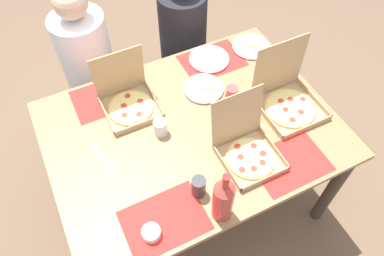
# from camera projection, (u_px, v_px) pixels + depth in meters

# --- Properties ---
(ground_plane) EXTENTS (6.00, 6.00, 0.00)m
(ground_plane) POSITION_uv_depth(u_px,v_px,m) (192.00, 195.00, 2.53)
(ground_plane) COLOR brown
(dining_table) EXTENTS (1.47, 1.09, 0.78)m
(dining_table) POSITION_uv_depth(u_px,v_px,m) (192.00, 140.00, 1.99)
(dining_table) COLOR #3F3328
(dining_table) RESTS_ON ground_plane
(placemat_near_left) EXTENTS (0.36, 0.26, 0.00)m
(placemat_near_left) POSITION_uv_depth(u_px,v_px,m) (164.00, 220.00, 1.61)
(placemat_near_left) COLOR red
(placemat_near_left) RESTS_ON dining_table
(placemat_near_right) EXTENTS (0.36, 0.26, 0.00)m
(placemat_near_right) POSITION_uv_depth(u_px,v_px,m) (290.00, 163.00, 1.78)
(placemat_near_right) COLOR red
(placemat_near_right) RESTS_ON dining_table
(placemat_far_left) EXTENTS (0.36, 0.26, 0.00)m
(placemat_far_left) POSITION_uv_depth(u_px,v_px,m) (106.00, 97.00, 2.03)
(placemat_far_left) COLOR red
(placemat_far_left) RESTS_ON dining_table
(placemat_far_right) EXTENTS (0.36, 0.26, 0.00)m
(placemat_far_right) POSITION_uv_depth(u_px,v_px,m) (212.00, 61.00, 2.20)
(placemat_far_right) COLOR red
(placemat_far_right) RESTS_ON dining_table
(pizza_box_edge_far) EXTENTS (0.27, 0.31, 0.30)m
(pizza_box_edge_far) POSITION_uv_depth(u_px,v_px,m) (247.00, 149.00, 1.77)
(pizza_box_edge_far) COLOR tan
(pizza_box_edge_far) RESTS_ON dining_table
(pizza_box_center) EXTENTS (0.31, 0.32, 0.35)m
(pizza_box_center) POSITION_uv_depth(u_px,v_px,m) (288.00, 98.00, 1.96)
(pizza_box_center) COLOR tan
(pizza_box_center) RESTS_ON dining_table
(pizza_box_corner_left) EXTENTS (0.28, 0.28, 0.31)m
(pizza_box_corner_left) POSITION_uv_depth(u_px,v_px,m) (128.00, 100.00, 1.96)
(pizza_box_corner_left) COLOR tan
(pizza_box_corner_left) RESTS_ON dining_table
(plate_near_right) EXTENTS (0.22, 0.22, 0.03)m
(plate_near_right) POSITION_uv_depth(u_px,v_px,m) (204.00, 88.00, 2.06)
(plate_near_right) COLOR white
(plate_near_right) RESTS_ON dining_table
(plate_far_left) EXTENTS (0.24, 0.24, 0.02)m
(plate_far_left) POSITION_uv_depth(u_px,v_px,m) (209.00, 59.00, 2.20)
(plate_far_left) COLOR white
(plate_far_left) RESTS_ON dining_table
(plate_far_right) EXTENTS (0.23, 0.23, 0.03)m
(plate_far_right) POSITION_uv_depth(u_px,v_px,m) (251.00, 47.00, 2.27)
(plate_far_right) COLOR white
(plate_far_right) RESTS_ON dining_table
(soda_bottle) EXTENTS (0.09, 0.09, 0.32)m
(soda_bottle) POSITION_uv_depth(u_px,v_px,m) (223.00, 199.00, 1.52)
(soda_bottle) COLOR #B2382D
(soda_bottle) RESTS_ON dining_table
(cup_red) EXTENTS (0.07, 0.07, 0.11)m
(cup_red) POSITION_uv_depth(u_px,v_px,m) (199.00, 187.00, 1.64)
(cup_red) COLOR #333338
(cup_red) RESTS_ON dining_table
(cup_clear_left) EXTENTS (0.07, 0.07, 0.09)m
(cup_clear_left) POSITION_uv_depth(u_px,v_px,m) (160.00, 127.00, 1.85)
(cup_clear_left) COLOR silver
(cup_clear_left) RESTS_ON dining_table
(cup_spare) EXTENTS (0.07, 0.07, 0.09)m
(cup_spare) POSITION_uv_depth(u_px,v_px,m) (232.00, 94.00, 1.98)
(cup_spare) COLOR #BF4742
(cup_spare) RESTS_ON dining_table
(condiment_bowl) EXTENTS (0.08, 0.08, 0.04)m
(condiment_bowl) POSITION_uv_depth(u_px,v_px,m) (151.00, 233.00, 1.55)
(condiment_bowl) COLOR white
(condiment_bowl) RESTS_ON dining_table
(knife_by_near_left) EXTENTS (0.07, 0.21, 0.00)m
(knife_by_near_left) POSITION_uv_depth(u_px,v_px,m) (103.00, 158.00, 1.79)
(knife_by_near_left) COLOR #B7B7BC
(knife_by_near_left) RESTS_ON dining_table
(fork_by_far_left) EXTENTS (0.03, 0.19, 0.00)m
(fork_by_far_left) POSITION_uv_depth(u_px,v_px,m) (103.00, 228.00, 1.58)
(fork_by_far_left) COLOR #B7B7BC
(fork_by_far_left) RESTS_ON dining_table
(diner_left_seat) EXTENTS (0.32, 0.32, 1.22)m
(diner_left_seat) POSITION_uv_depth(u_px,v_px,m) (93.00, 78.00, 2.43)
(diner_left_seat) COLOR white
(diner_left_seat) RESTS_ON ground_plane
(diner_right_seat) EXTENTS (0.32, 0.32, 1.18)m
(diner_right_seat) POSITION_uv_depth(u_px,v_px,m) (183.00, 50.00, 2.62)
(diner_right_seat) COLOR black
(diner_right_seat) RESTS_ON ground_plane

